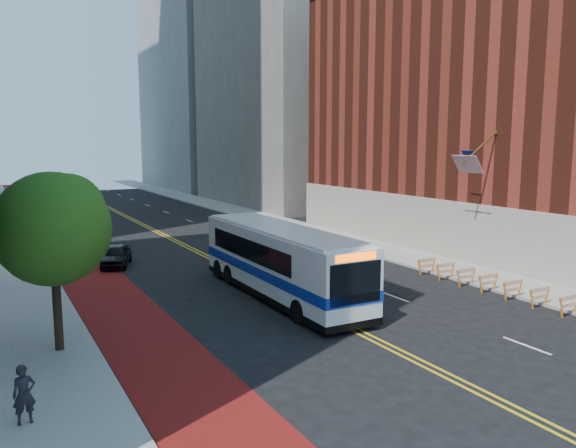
# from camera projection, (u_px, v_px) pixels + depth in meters

# --- Properties ---
(ground) EXTENTS (160.00, 160.00, 0.00)m
(ground) POSITION_uv_depth(u_px,v_px,m) (397.00, 351.00, 21.38)
(ground) COLOR black
(ground) RESTS_ON ground
(sidewalk_left) EXTENTS (4.00, 140.00, 0.15)m
(sidewalk_left) POSITION_uv_depth(u_px,v_px,m) (8.00, 248.00, 41.63)
(sidewalk_left) COLOR gray
(sidewalk_left) RESTS_ON ground
(sidewalk_right) EXTENTS (4.00, 140.00, 0.15)m
(sidewalk_right) POSITION_uv_depth(u_px,v_px,m) (290.00, 225.00, 53.10)
(sidewalk_right) COLOR gray
(sidewalk_right) RESTS_ON ground
(bus_lane_paint) EXTENTS (3.60, 140.00, 0.01)m
(bus_lane_paint) POSITION_uv_depth(u_px,v_px,m) (64.00, 245.00, 43.50)
(bus_lane_paint) COLOR #5F0F0D
(bus_lane_paint) RESTS_ON ground
(center_line_inner) EXTENTS (0.14, 140.00, 0.01)m
(center_line_inner) POSITION_uv_depth(u_px,v_px,m) (164.00, 236.00, 47.29)
(center_line_inner) COLOR gold
(center_line_inner) RESTS_ON ground
(center_line_outer) EXTENTS (0.14, 140.00, 0.01)m
(center_line_outer) POSITION_uv_depth(u_px,v_px,m) (168.00, 236.00, 47.46)
(center_line_outer) COLOR gold
(center_line_outer) RESTS_ON ground
(lane_dashes) EXTENTS (0.14, 98.20, 0.01)m
(lane_dashes) POSITION_uv_depth(u_px,v_px,m) (189.00, 221.00, 56.60)
(lane_dashes) COLOR silver
(lane_dashes) RESTS_ON ground
(brick_building) EXTENTS (18.73, 36.00, 22.00)m
(brick_building) POSITION_uv_depth(u_px,v_px,m) (530.00, 99.00, 40.66)
(brick_building) COLOR #5C2014
(brick_building) RESTS_ON ground
(midrise_right_near) EXTENTS (18.00, 26.00, 40.00)m
(midrise_right_near) POSITION_uv_depth(u_px,v_px,m) (297.00, 45.00, 71.05)
(midrise_right_near) COLOR slate
(midrise_right_near) RESTS_ON ground
(midrise_right_far) EXTENTS (20.00, 28.00, 55.00)m
(midrise_right_far) POSITION_uv_depth(u_px,v_px,m) (216.00, 27.00, 96.43)
(midrise_right_far) COLOR gray
(midrise_right_far) RESTS_ON ground
(construction_barriers) EXTENTS (1.42, 10.91, 1.00)m
(construction_barriers) POSITION_uv_depth(u_px,v_px,m) (500.00, 284.00, 28.84)
(construction_barriers) COLOR orange
(construction_barriers) RESTS_ON ground
(street_tree) EXTENTS (4.20, 4.20, 6.70)m
(street_tree) POSITION_uv_depth(u_px,v_px,m) (54.00, 224.00, 20.53)
(street_tree) COLOR black
(street_tree) RESTS_ON sidewalk_left
(transit_bus) EXTENTS (2.99, 13.19, 3.62)m
(transit_bus) POSITION_uv_depth(u_px,v_px,m) (279.00, 260.00, 28.72)
(transit_bus) COLOR white
(transit_bus) RESTS_ON ground
(car_a) EXTENTS (2.91, 4.30, 1.36)m
(car_a) POSITION_uv_depth(u_px,v_px,m) (116.00, 255.00, 35.96)
(car_a) COLOR black
(car_a) RESTS_ON ground
(car_b) EXTENTS (2.12, 4.86, 1.56)m
(car_b) POSITION_uv_depth(u_px,v_px,m) (79.00, 239.00, 41.46)
(car_b) COLOR black
(car_b) RESTS_ON ground
(car_c) EXTENTS (2.29, 5.27, 1.51)m
(car_c) POSITION_uv_depth(u_px,v_px,m) (57.00, 225.00, 48.43)
(car_c) COLOR black
(car_c) RESTS_ON ground
(pedestrian) EXTENTS (0.65, 0.46, 1.68)m
(pedestrian) POSITION_uv_depth(u_px,v_px,m) (24.00, 395.00, 15.49)
(pedestrian) COLOR black
(pedestrian) RESTS_ON sidewalk_left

